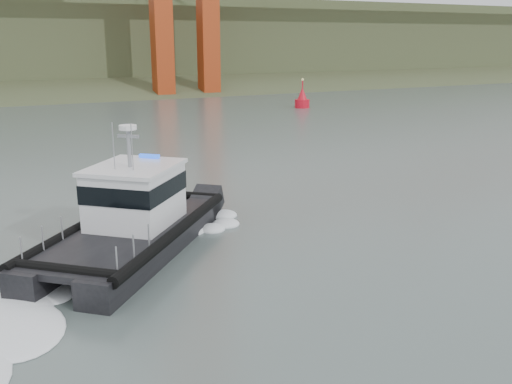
{
  "coord_description": "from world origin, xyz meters",
  "views": [
    {
      "loc": [
        -10.63,
        -16.44,
        9.25
      ],
      "look_at": [
        0.7,
        6.31,
        2.4
      ],
      "focal_mm": 40.0,
      "sensor_mm": 36.0,
      "label": 1
    }
  ],
  "objects": [
    {
      "name": "nav_buoy",
      "position": [
        30.45,
        51.74,
        1.12
      ],
      "size": [
        2.04,
        2.04,
        4.24
      ],
      "color": "red",
      "rests_on": "ground"
    },
    {
      "name": "headlands",
      "position": [
        0.0,
        125.5,
        7.05
      ],
      "size": [
        500.0,
        105.36,
        27.12
      ],
      "color": "#354326",
      "rests_on": "ground"
    },
    {
      "name": "ground",
      "position": [
        0.0,
        0.0,
        0.0
      ],
      "size": [
        400.0,
        400.0,
        0.0
      ],
      "primitive_type": "plane",
      "color": "#475451",
      "rests_on": "ground"
    },
    {
      "name": "patrol_boat",
      "position": [
        -4.73,
        7.86,
        1.46
      ],
      "size": [
        11.26,
        11.93,
        5.85
      ],
      "rotation": [
        0.0,
        0.0,
        -0.72
      ],
      "color": "black",
      "rests_on": "ground"
    }
  ]
}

